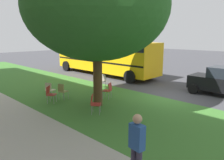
{
  "coord_description": "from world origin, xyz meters",
  "views": [
    {
      "loc": [
        -5.81,
        10.5,
        3.41
      ],
      "look_at": [
        2.7,
        1.7,
        0.85
      ],
      "focal_mm": 34.28,
      "sensor_mm": 36.0,
      "label": 1
    }
  ],
  "objects": [
    {
      "name": "school_bus",
      "position": [
        7.79,
        -2.53,
        1.76
      ],
      "size": [
        10.4,
        2.8,
        2.88
      ],
      "color": "yellow",
      "rests_on": "ground"
    },
    {
      "name": "sidewalk_strip",
      "position": [
        0.0,
        7.6,
        0.0
      ],
      "size": [
        48.0,
        2.8,
        0.01
      ],
      "primitive_type": "cube",
      "color": "#ADA89E",
      "rests_on": "ground"
    },
    {
      "name": "chair_1",
      "position": [
        4.6,
        4.7,
        0.52
      ],
      "size": [
        0.55,
        0.55,
        0.88
      ],
      "color": "beige",
      "rests_on": "ground"
    },
    {
      "name": "chair_4",
      "position": [
        2.21,
        2.5,
        0.52
      ],
      "size": [
        0.55,
        0.54,
        0.88
      ],
      "color": "#B7332D",
      "rests_on": "ground"
    },
    {
      "name": "street_tree",
      "position": [
        1.75,
        3.68,
        4.65
      ],
      "size": [
        6.59,
        6.59,
        7.09
      ],
      "color": "brown",
      "rests_on": "ground"
    },
    {
      "name": "ground",
      "position": [
        0.0,
        0.0,
        0.0
      ],
      "size": [
        80.0,
        80.0,
        0.0
      ],
      "primitive_type": "plane",
      "color": "#424247"
    },
    {
      "name": "chair_0",
      "position": [
        0.99,
        4.58,
        0.52
      ],
      "size": [
        0.59,
        0.59,
        0.88
      ],
      "color": "#B7332D",
      "rests_on": "ground"
    },
    {
      "name": "pedestrian_0",
      "position": [
        -3.1,
        6.87,
        0.93
      ],
      "size": [
        0.38,
        0.25,
        1.69
      ],
      "color": "#3F3851",
      "rests_on": "ground"
    },
    {
      "name": "chair_5",
      "position": [
        3.8,
        5.12,
        0.52
      ],
      "size": [
        0.58,
        0.58,
        0.88
      ],
      "color": "#B7332D",
      "rests_on": "ground"
    },
    {
      "name": "chair_2",
      "position": [
        3.85,
        4.36,
        0.52
      ],
      "size": [
        0.51,
        0.51,
        0.88
      ],
      "color": "olive",
      "rests_on": "ground"
    },
    {
      "name": "grass_verge",
      "position": [
        0.0,
        3.2,
        0.0
      ],
      "size": [
        48.0,
        6.0,
        0.01
      ],
      "primitive_type": "cube",
      "color": "#3D752D",
      "rests_on": "ground"
    },
    {
      "name": "chair_3",
      "position": [
        4.28,
        0.98,
        0.52
      ],
      "size": [
        0.43,
        0.44,
        0.88
      ],
      "color": "#ADA393",
      "rests_on": "ground"
    }
  ]
}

